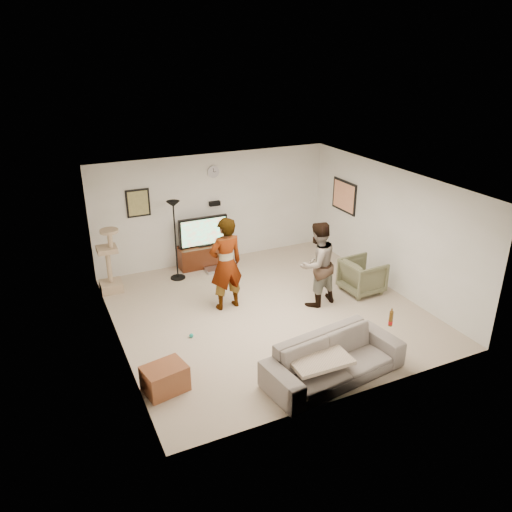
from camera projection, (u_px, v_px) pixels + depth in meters
name	position (u px, v px, depth m)	size (l,w,h in m)	color
floor	(267.00, 311.00, 9.53)	(5.50, 5.50, 0.02)	tan
ceiling	(268.00, 182.00, 8.54)	(5.50, 5.50, 0.02)	silver
wall_back	(214.00, 208.00, 11.32)	(5.50, 0.04, 2.50)	white
wall_front	(358.00, 320.00, 6.75)	(5.50, 0.04, 2.50)	white
wall_left	(113.00, 278.00, 7.96)	(0.04, 5.50, 2.50)	white
wall_right	(389.00, 228.00, 10.11)	(0.04, 5.50, 2.50)	white
wall_clock	(213.00, 172.00, 10.97)	(0.26, 0.26, 0.04)	silver
wall_speaker	(215.00, 204.00, 11.22)	(0.25, 0.10, 0.10)	black
picture_back	(138.00, 203.00, 10.51)	(0.42, 0.03, 0.52)	olive
picture_right	(344.00, 196.00, 11.33)	(0.03, 0.78, 0.62)	#EC916A
tv_stand	(204.00, 255.00, 11.37)	(1.18, 0.45, 0.49)	#37170A
console_box	(215.00, 270.00, 11.16)	(0.40, 0.30, 0.07)	#B8B8C5
tv	(203.00, 232.00, 11.15)	(1.12, 0.08, 0.67)	black
tv_screen	(204.00, 232.00, 11.11)	(1.03, 0.01, 0.59)	#2BFEB3
floor_lamp	(176.00, 241.00, 10.51)	(0.32, 0.32, 1.73)	black
cat_tree	(108.00, 261.00, 10.03)	(0.43, 0.43, 1.35)	tan
person_left	(226.00, 264.00, 9.31)	(0.66, 0.44, 1.82)	gray
person_right	(317.00, 264.00, 9.47)	(0.82, 0.64, 1.68)	#34399E
sofa	(334.00, 359.00, 7.51)	(2.21, 0.86, 0.64)	slate
throw_blanket	(318.00, 358.00, 7.35)	(0.90, 0.70, 0.06)	#C5AF99
beer_bottle	(391.00, 319.00, 7.73)	(0.06, 0.06, 0.25)	#5D3C12
armchair	(362.00, 276.00, 10.13)	(0.74, 0.76, 0.70)	#595A41
side_table	(165.00, 379.00, 7.27)	(0.61, 0.46, 0.41)	brown
toy_ball	(191.00, 335.00, 8.65)	(0.07, 0.07, 0.07)	teal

